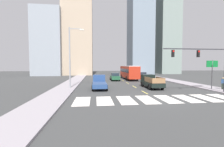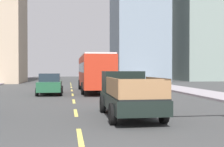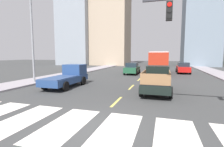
# 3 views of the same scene
# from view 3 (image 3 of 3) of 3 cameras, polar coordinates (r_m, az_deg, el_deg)

# --- Properties ---
(ground_plane) EXTENTS (160.00, 160.00, 0.00)m
(ground_plane) POSITION_cam_3_polar(r_m,az_deg,el_deg) (7.15, -7.36, -17.55)
(ground_plane) COLOR #3B3C3C
(sidewalk_left) EXTENTS (3.24, 110.00, 0.15)m
(sidewalk_left) POSITION_cam_3_polar(r_m,az_deg,el_deg) (27.62, -12.35, 0.25)
(sidewalk_left) COLOR gray
(sidewalk_left) RESTS_ON ground
(crosswalk_stripe_2) EXTENTS (1.53, 3.82, 0.01)m
(crosswalk_stripe_2) POSITION_cam_3_polar(r_m,az_deg,el_deg) (8.90, -27.25, -13.32)
(crosswalk_stripe_2) COLOR silver
(crosswalk_stripe_2) RESTS_ON ground
(crosswalk_stripe_3) EXTENTS (1.53, 3.82, 0.01)m
(crosswalk_stripe_3) POSITION_cam_3_polar(r_m,az_deg,el_deg) (7.63, -15.06, -16.13)
(crosswalk_stripe_3) COLOR silver
(crosswalk_stripe_3) RESTS_ON ground
(crosswalk_stripe_4) EXTENTS (1.53, 3.82, 0.01)m
(crosswalk_stripe_4) POSITION_cam_3_polar(r_m,az_deg,el_deg) (6.82, 1.40, -18.72)
(crosswalk_stripe_4) COLOR silver
(crosswalk_stripe_4) RESTS_ON ground
(crosswalk_stripe_5) EXTENTS (1.53, 3.82, 0.01)m
(crosswalk_stripe_5) POSITION_cam_3_polar(r_m,az_deg,el_deg) (6.63, 20.84, -19.87)
(crosswalk_stripe_5) COLOR silver
(crosswalk_stripe_5) RESTS_ON ground
(lane_dash_0) EXTENTS (0.16, 2.40, 0.01)m
(lane_dash_0) POSITION_cam_3_polar(r_m,az_deg,el_deg) (10.72, 1.58, -9.34)
(lane_dash_0) COLOR #DDC855
(lane_dash_0) RESTS_ON ground
(lane_dash_1) EXTENTS (0.16, 2.40, 0.01)m
(lane_dash_1) POSITION_cam_3_polar(r_m,az_deg,el_deg) (15.47, 6.50, -4.53)
(lane_dash_1) COLOR #DDC855
(lane_dash_1) RESTS_ON ground
(lane_dash_2) EXTENTS (0.16, 2.40, 0.01)m
(lane_dash_2) POSITION_cam_3_polar(r_m,az_deg,el_deg) (20.35, 9.06, -1.98)
(lane_dash_2) COLOR #DDC855
(lane_dash_2) RESTS_ON ground
(lane_dash_3) EXTENTS (0.16, 2.40, 0.01)m
(lane_dash_3) POSITION_cam_3_polar(r_m,az_deg,el_deg) (25.27, 10.62, -0.42)
(lane_dash_3) COLOR #DDC855
(lane_dash_3) RESTS_ON ground
(lane_dash_4) EXTENTS (0.16, 2.40, 0.01)m
(lane_dash_4) POSITION_cam_3_polar(r_m,az_deg,el_deg) (30.22, 11.67, 0.63)
(lane_dash_4) COLOR #DDC855
(lane_dash_4) RESTS_ON ground
(lane_dash_5) EXTENTS (0.16, 2.40, 0.01)m
(lane_dash_5) POSITION_cam_3_polar(r_m,az_deg,el_deg) (35.18, 12.43, 1.39)
(lane_dash_5) COLOR #DDC855
(lane_dash_5) RESTS_ON ground
(lane_dash_6) EXTENTS (0.16, 2.40, 0.01)m
(lane_dash_6) POSITION_cam_3_polar(r_m,az_deg,el_deg) (40.15, 13.00, 1.95)
(lane_dash_6) COLOR #DDC855
(lane_dash_6) RESTS_ON ground
(lane_dash_7) EXTENTS (0.16, 2.40, 0.01)m
(lane_dash_7) POSITION_cam_3_polar(r_m,az_deg,el_deg) (45.13, 13.44, 2.40)
(lane_dash_7) COLOR #DDC855
(lane_dash_7) RESTS_ON ground
(pickup_stakebed) EXTENTS (2.18, 5.20, 1.96)m
(pickup_stakebed) POSITION_cam_3_polar(r_m,az_deg,el_deg) (13.86, 14.78, -2.04)
(pickup_stakebed) COLOR black
(pickup_stakebed) RESTS_ON ground
(pickup_dark) EXTENTS (2.18, 5.20, 1.96)m
(pickup_dark) POSITION_cam_3_polar(r_m,az_deg,el_deg) (16.22, -14.37, -0.91)
(pickup_dark) COLOR navy
(pickup_dark) RESTS_ON ground
(city_bus) EXTENTS (2.72, 10.80, 3.32)m
(city_bus) POSITION_cam_3_polar(r_m,az_deg,el_deg) (27.83, 15.55, 4.09)
(city_bus) COLOR #B62C18
(city_bus) RESTS_ON ground
(sedan_near_left) EXTENTS (2.02, 4.40, 1.72)m
(sedan_near_left) POSITION_cam_3_polar(r_m,az_deg,el_deg) (25.81, 6.76, 1.69)
(sedan_near_left) COLOR #215437
(sedan_near_left) RESTS_ON ground
(sedan_near_right) EXTENTS (2.02, 4.40, 1.72)m
(sedan_near_right) POSITION_cam_3_polar(r_m,az_deg,el_deg) (29.13, 22.69, 1.77)
(sedan_near_right) COLOR red
(sedan_near_right) RESTS_ON ground
(streetlight_left) EXTENTS (2.20, 0.28, 9.00)m
(streetlight_left) POSITION_cam_3_polar(r_m,az_deg,el_deg) (19.10, -24.79, 11.95)
(streetlight_left) COLOR gray
(streetlight_left) RESTS_ON ground
(block_mid_left) EXTENTS (9.44, 11.01, 22.47)m
(block_mid_left) POSITION_cam_3_polar(r_m,az_deg,el_deg) (53.84, -11.04, 15.04)
(block_mid_left) COLOR #8B939D
(block_mid_left) RESTS_ON ground
(block_low_left) EXTENTS (10.40, 9.32, 26.51)m
(block_low_left) POSITION_cam_3_polar(r_m,az_deg,el_deg) (51.46, -0.53, 17.85)
(block_low_left) COLOR tan
(block_low_left) RESTS_ON ground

